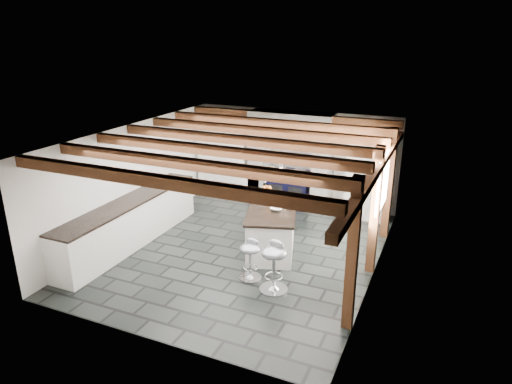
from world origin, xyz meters
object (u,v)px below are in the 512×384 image
at_px(range_cooker, 290,187).
at_px(bar_stool_near, 274,261).
at_px(kitchen_island, 272,228).
at_px(bar_stool_far, 251,255).

xyz_separation_m(range_cooker, bar_stool_near, (1.08, -3.79, 0.08)).
distance_m(range_cooker, kitchen_island, 2.44).
xyz_separation_m(kitchen_island, bar_stool_far, (0.09, -1.20, 0.02)).
distance_m(kitchen_island, bar_stool_far, 1.21).
bearing_deg(kitchen_island, range_cooker, 84.19).
xyz_separation_m(kitchen_island, bar_stool_near, (0.60, -1.40, 0.11)).
bearing_deg(bar_stool_far, kitchen_island, 106.38).
bearing_deg(bar_stool_far, range_cooker, 111.30).
height_order(bar_stool_near, bar_stool_far, bar_stool_near).
bearing_deg(bar_stool_near, kitchen_island, 130.60).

